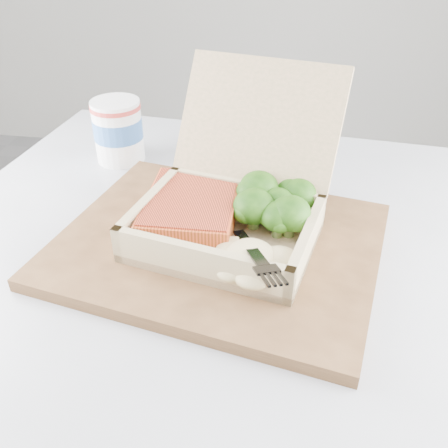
% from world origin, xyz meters
% --- Properties ---
extents(cafe_table, '(0.82, 0.82, 0.71)m').
position_xyz_m(cafe_table, '(0.02, 0.27, 0.53)').
color(cafe_table, black).
rests_on(cafe_table, floor).
extents(serving_tray, '(0.40, 0.35, 0.02)m').
position_xyz_m(serving_tray, '(0.01, 0.29, 0.72)').
color(serving_tray, brown).
rests_on(serving_tray, cafe_table).
extents(takeout_container, '(0.24, 0.27, 0.17)m').
position_xyz_m(takeout_container, '(0.02, 0.33, 0.77)').
color(takeout_container, tan).
rests_on(takeout_container, serving_tray).
extents(salmon_fillet, '(0.11, 0.14, 0.03)m').
position_xyz_m(salmon_fillet, '(-0.03, 0.32, 0.75)').
color(salmon_fillet, '#E55C2C').
rests_on(salmon_fillet, takeout_container).
extents(broccoli_pile, '(0.11, 0.11, 0.04)m').
position_xyz_m(broccoli_pile, '(0.07, 0.33, 0.76)').
color(broccoli_pile, '#3A751A').
rests_on(broccoli_pile, takeout_container).
extents(mashed_potatoes, '(0.08, 0.07, 0.03)m').
position_xyz_m(mashed_potatoes, '(0.05, 0.24, 0.75)').
color(mashed_potatoes, beige).
rests_on(mashed_potatoes, takeout_container).
extents(plastic_fork, '(0.07, 0.15, 0.04)m').
position_xyz_m(plastic_fork, '(0.04, 0.26, 0.76)').
color(plastic_fork, black).
rests_on(plastic_fork, mashed_potatoes).
extents(paper_cup, '(0.07, 0.07, 0.09)m').
position_xyz_m(paper_cup, '(-0.18, 0.50, 0.76)').
color(paper_cup, white).
rests_on(paper_cup, cafe_table).
extents(receipt, '(0.13, 0.15, 0.00)m').
position_xyz_m(receipt, '(0.04, 0.49, 0.71)').
color(receipt, white).
rests_on(receipt, cafe_table).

